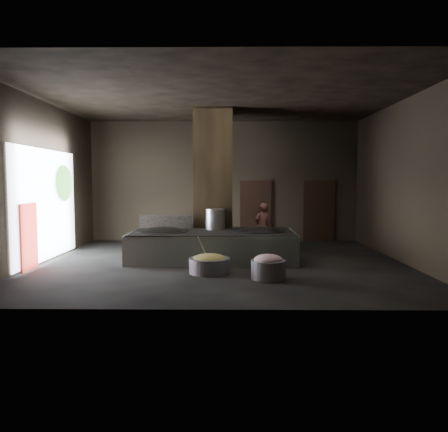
{
  "coord_description": "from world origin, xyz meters",
  "views": [
    {
      "loc": [
        0.2,
        -12.01,
        2.25
      ],
      "look_at": [
        0.05,
        0.6,
        1.25
      ],
      "focal_mm": 35.0,
      "sensor_mm": 36.0,
      "label": 1
    }
  ],
  "objects_px": {
    "wok_left": "(162,234)",
    "wok_right": "(260,234)",
    "hearth_platform": "(213,246)",
    "stock_pot": "(215,219)",
    "meat_basin": "(268,270)",
    "veg_basin": "(210,265)",
    "cook": "(262,227)"
  },
  "relations": [
    {
      "from": "wok_right",
      "to": "cook",
      "type": "bearing_deg",
      "value": 83.24
    },
    {
      "from": "stock_pot",
      "to": "cook",
      "type": "height_order",
      "value": "cook"
    },
    {
      "from": "wok_right",
      "to": "cook",
      "type": "height_order",
      "value": "cook"
    },
    {
      "from": "veg_basin",
      "to": "meat_basin",
      "type": "distance_m",
      "value": 1.53
    },
    {
      "from": "cook",
      "to": "wok_left",
      "type": "bearing_deg",
      "value": 7.23
    },
    {
      "from": "stock_pot",
      "to": "meat_basin",
      "type": "bearing_deg",
      "value": -66.19
    },
    {
      "from": "hearth_platform",
      "to": "wok_right",
      "type": "distance_m",
      "value": 1.39
    },
    {
      "from": "wok_left",
      "to": "veg_basin",
      "type": "relative_size",
      "value": 1.45
    },
    {
      "from": "wok_right",
      "to": "veg_basin",
      "type": "height_order",
      "value": "wok_right"
    },
    {
      "from": "wok_left",
      "to": "cook",
      "type": "bearing_deg",
      "value": 31.14
    },
    {
      "from": "veg_basin",
      "to": "cook",
      "type": "bearing_deg",
      "value": 66.32
    },
    {
      "from": "veg_basin",
      "to": "meat_basin",
      "type": "xyz_separation_m",
      "value": [
        1.39,
        -0.64,
        0.03
      ]
    },
    {
      "from": "wok_left",
      "to": "meat_basin",
      "type": "relative_size",
      "value": 1.84
    },
    {
      "from": "hearth_platform",
      "to": "wok_left",
      "type": "height_order",
      "value": "wok_left"
    },
    {
      "from": "cook",
      "to": "veg_basin",
      "type": "bearing_deg",
      "value": 42.41
    },
    {
      "from": "cook",
      "to": "meat_basin",
      "type": "distance_m",
      "value": 4.26
    },
    {
      "from": "wok_right",
      "to": "stock_pot",
      "type": "xyz_separation_m",
      "value": [
        -1.3,
        0.5,
        0.38
      ]
    },
    {
      "from": "stock_pot",
      "to": "veg_basin",
      "type": "distance_m",
      "value": 2.54
    },
    {
      "from": "hearth_platform",
      "to": "stock_pot",
      "type": "height_order",
      "value": "stock_pot"
    },
    {
      "from": "wok_left",
      "to": "wok_right",
      "type": "distance_m",
      "value": 2.8
    },
    {
      "from": "wok_left",
      "to": "stock_pot",
      "type": "height_order",
      "value": "stock_pot"
    },
    {
      "from": "wok_left",
      "to": "wok_right",
      "type": "xyz_separation_m",
      "value": [
        2.8,
        0.1,
        0.0
      ]
    },
    {
      "from": "wok_left",
      "to": "cook",
      "type": "relative_size",
      "value": 0.94
    },
    {
      "from": "wok_left",
      "to": "veg_basin",
      "type": "xyz_separation_m",
      "value": [
        1.44,
        -1.76,
        -0.56
      ]
    },
    {
      "from": "hearth_platform",
      "to": "meat_basin",
      "type": "height_order",
      "value": "hearth_platform"
    },
    {
      "from": "hearth_platform",
      "to": "cook",
      "type": "xyz_separation_m",
      "value": [
        1.55,
        1.76,
        0.37
      ]
    },
    {
      "from": "stock_pot",
      "to": "hearth_platform",
      "type": "bearing_deg",
      "value": -95.19
    },
    {
      "from": "wok_left",
      "to": "stock_pot",
      "type": "distance_m",
      "value": 1.66
    },
    {
      "from": "wok_right",
      "to": "meat_basin",
      "type": "bearing_deg",
      "value": -89.45
    },
    {
      "from": "hearth_platform",
      "to": "wok_left",
      "type": "distance_m",
      "value": 1.49
    },
    {
      "from": "stock_pot",
      "to": "cook",
      "type": "xyz_separation_m",
      "value": [
        1.5,
        1.21,
        -0.35
      ]
    },
    {
      "from": "wok_right",
      "to": "meat_basin",
      "type": "distance_m",
      "value": 2.56
    }
  ]
}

